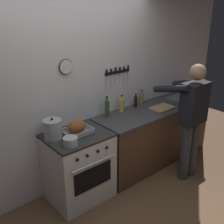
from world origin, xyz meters
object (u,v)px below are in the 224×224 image
object	(u,v)px
saucepan	(70,141)
bottle_olive_oil	(107,108)
bottle_cooking_oil	(122,105)
bottle_vinegar	(142,98)
bottle_soy_sauce	(136,101)
person_cook	(191,115)
stove	(78,166)
cutting_board	(162,108)
roasting_pan	(77,128)
stock_pot	(53,129)

from	to	relation	value
saucepan	bottle_olive_oil	distance (m)	0.92
saucepan	bottle_cooking_oil	xyz separation A→B (m)	(1.12, 0.38, 0.06)
bottle_vinegar	bottle_olive_oil	size ratio (longest dim) A/B	0.76
saucepan	bottle_soy_sauce	bearing A→B (deg)	15.29
bottle_olive_oil	bottle_cooking_oil	bearing A→B (deg)	1.29
person_cook	stove	bearing A→B (deg)	76.67
cutting_board	bottle_olive_oil	world-z (taller)	bottle_olive_oil
stove	bottle_soy_sauce	bearing A→B (deg)	9.63
roasting_pan	bottle_cooking_oil	world-z (taller)	bottle_cooking_oil
stock_pot	bottle_soy_sauce	size ratio (longest dim) A/B	1.19
stove	bottle_olive_oil	world-z (taller)	bottle_olive_oil
saucepan	bottle_vinegar	size ratio (longest dim) A/B	0.74
stove	bottle_cooking_oil	distance (m)	1.09
saucepan	bottle_olive_oil	size ratio (longest dim) A/B	0.56
saucepan	bottle_cooking_oil	distance (m)	1.18
bottle_olive_oil	stove	bearing A→B (deg)	-163.06
person_cook	roasting_pan	distance (m)	1.57
saucepan	bottle_cooking_oil	bearing A→B (deg)	18.80
roasting_pan	bottle_soy_sauce	size ratio (longest dim) A/B	1.65
stove	saucepan	world-z (taller)	saucepan
person_cook	bottle_cooking_oil	bearing A→B (deg)	43.05
roasting_pan	cutting_board	xyz separation A→B (m)	(1.45, -0.11, -0.07)
stove	cutting_board	size ratio (longest dim) A/B	2.50
roasting_pan	bottle_cooking_oil	xyz separation A→B (m)	(0.90, 0.19, 0.03)
stove	bottle_cooking_oil	size ratio (longest dim) A/B	3.55
bottle_olive_oil	saucepan	bearing A→B (deg)	-155.94
bottle_olive_oil	cutting_board	bearing A→B (deg)	-19.39
stove	saucepan	xyz separation A→B (m)	(-0.20, -0.18, 0.50)
bottle_soy_sauce	saucepan	bearing A→B (deg)	-164.71
bottle_soy_sauce	bottle_olive_oil	bearing A→B (deg)	-178.89
stock_pot	bottle_olive_oil	world-z (taller)	bottle_olive_oil
stock_pot	bottle_olive_oil	bearing A→B (deg)	5.44
saucepan	bottle_cooking_oil	world-z (taller)	bottle_cooking_oil
bottle_vinegar	bottle_soy_sauce	size ratio (longest dim) A/B	1.05
person_cook	bottle_cooking_oil	xyz separation A→B (m)	(-0.54, 0.82, 0.05)
cutting_board	bottle_soy_sauce	size ratio (longest dim) A/B	1.69
stove	bottle_vinegar	size ratio (longest dim) A/B	4.01
cutting_board	bottle_cooking_oil	distance (m)	0.63
stove	bottle_soy_sauce	world-z (taller)	bottle_soy_sauce
roasting_pan	bottle_vinegar	world-z (taller)	bottle_vinegar
stock_pot	bottle_soy_sauce	world-z (taller)	stock_pot
stove	stock_pot	size ratio (longest dim) A/B	3.54
stock_pot	cutting_board	distance (m)	1.74
stove	roasting_pan	world-z (taller)	roasting_pan
stove	bottle_vinegar	world-z (taller)	bottle_vinegar
bottle_cooking_oil	bottle_vinegar	world-z (taller)	bottle_cooking_oil
saucepan	bottle_vinegar	world-z (taller)	bottle_vinegar
bottle_cooking_oil	bottle_soy_sauce	bearing A→B (deg)	0.93
stove	roasting_pan	xyz separation A→B (m)	(0.02, 0.01, 0.53)
roasting_pan	stock_pot	distance (m)	0.29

